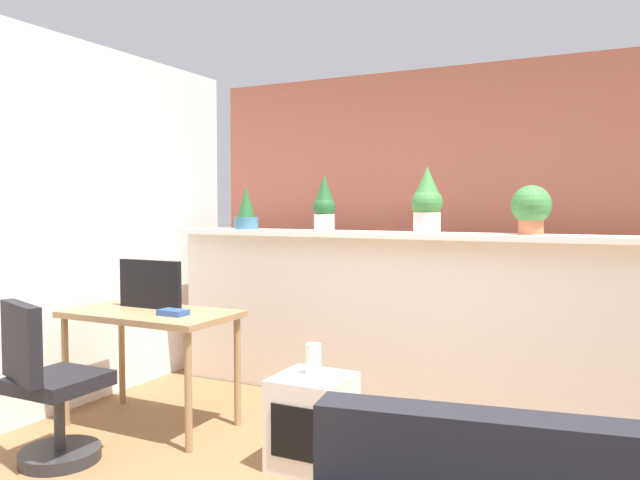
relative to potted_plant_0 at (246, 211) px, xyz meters
name	(u,v)px	position (x,y,z in m)	size (l,w,h in m)	color
divider_wall	(422,323)	(1.42, 0.08, -0.79)	(4.01, 0.16, 1.20)	white
plant_shelf	(421,235)	(1.42, 0.04, -0.17)	(4.01, 0.36, 0.04)	white
brick_wall_behind	(446,229)	(1.42, 0.68, -0.14)	(4.01, 0.10, 2.50)	#9E5442
side_wall_left	(2,226)	(-0.83, -1.52, -0.09)	(0.12, 4.40, 2.60)	white
potted_plant_0	(246,211)	(0.00, 0.00, 0.00)	(0.19, 0.19, 0.35)	#386B84
potted_plant_1	(324,204)	(0.67, 0.04, 0.05)	(0.17, 0.17, 0.42)	silver
potted_plant_2	(427,201)	(1.47, 0.01, 0.07)	(0.21, 0.21, 0.45)	silver
potted_plant_3	(531,208)	(2.15, 0.06, 0.03)	(0.25, 0.25, 0.32)	#C66B42
desk	(151,324)	(-0.04, -1.06, -0.73)	(1.10, 0.60, 0.75)	#99754C
tv_monitor	(150,284)	(-0.11, -0.98, -0.48)	(0.50, 0.04, 0.32)	black
office_chair	(48,395)	(-0.12, -1.79, -1.00)	(0.50, 0.51, 0.91)	#262628
side_cube_shelf	(312,421)	(1.19, -1.16, -1.14)	(0.40, 0.41, 0.50)	silver
vase_on_shelf	(313,359)	(1.17, -1.12, -0.81)	(0.09, 0.09, 0.17)	silver
book_on_desk	(173,312)	(0.20, -1.12, -0.62)	(0.18, 0.11, 0.04)	#2D4C8C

